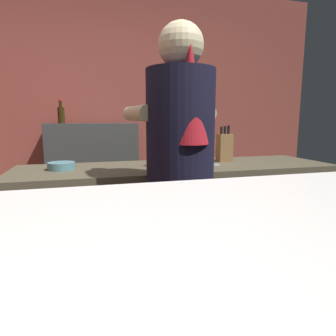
{
  "coord_description": "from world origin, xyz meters",
  "views": [
    {
      "loc": [
        -0.23,
        -1.29,
        1.2
      ],
      "look_at": [
        -0.08,
        -0.75,
        1.11
      ],
      "focal_mm": 31.2,
      "sensor_mm": 36.0,
      "label": 1
    }
  ],
  "objects_px": {
    "bartender": "(180,168)",
    "chefs_knife": "(202,165)",
    "knife_block": "(224,147)",
    "bottle_hot_sauce": "(61,114)",
    "bottle_olive_oil": "(61,116)",
    "mixing_bowl": "(61,166)"
  },
  "relations": [
    {
      "from": "bartender",
      "to": "bottle_hot_sauce",
      "type": "distance_m",
      "value": 1.93
    },
    {
      "from": "bottle_hot_sauce",
      "to": "bottle_olive_oil",
      "type": "bearing_deg",
      "value": 96.17
    },
    {
      "from": "bartender",
      "to": "bottle_hot_sauce",
      "type": "bearing_deg",
      "value": 13.95
    },
    {
      "from": "chefs_knife",
      "to": "bartender",
      "type": "bearing_deg",
      "value": -112.72
    },
    {
      "from": "mixing_bowl",
      "to": "bartender",
      "type": "bearing_deg",
      "value": -38.6
    },
    {
      "from": "knife_block",
      "to": "bottle_hot_sauce",
      "type": "xyz_separation_m",
      "value": [
        -1.2,
        1.24,
        0.25
      ]
    },
    {
      "from": "bottle_hot_sauce",
      "to": "knife_block",
      "type": "bearing_deg",
      "value": -45.86
    },
    {
      "from": "bartender",
      "to": "bottle_olive_oil",
      "type": "distance_m",
      "value": 2.05
    },
    {
      "from": "knife_block",
      "to": "bottle_olive_oil",
      "type": "bearing_deg",
      "value": 131.68
    },
    {
      "from": "knife_block",
      "to": "bottle_hot_sauce",
      "type": "relative_size",
      "value": 1.12
    },
    {
      "from": "bottle_olive_oil",
      "to": "knife_block",
      "type": "bearing_deg",
      "value": -48.32
    },
    {
      "from": "mixing_bowl",
      "to": "bottle_olive_oil",
      "type": "xyz_separation_m",
      "value": [
        -0.1,
        1.42,
        0.32
      ]
    },
    {
      "from": "bartender",
      "to": "bottle_olive_oil",
      "type": "bearing_deg",
      "value": 13.01
    },
    {
      "from": "bartender",
      "to": "knife_block",
      "type": "distance_m",
      "value": 0.75
    },
    {
      "from": "mixing_bowl",
      "to": "knife_block",
      "type": "bearing_deg",
      "value": 2.81
    },
    {
      "from": "bottle_hot_sauce",
      "to": "bottle_olive_oil",
      "type": "height_order",
      "value": "bottle_hot_sauce"
    },
    {
      "from": "bartender",
      "to": "bottle_olive_oil",
      "type": "xyz_separation_m",
      "value": [
        -0.71,
        1.91,
        0.28
      ]
    },
    {
      "from": "knife_block",
      "to": "bottle_olive_oil",
      "type": "distance_m",
      "value": 1.84
    },
    {
      "from": "bottle_olive_oil",
      "to": "mixing_bowl",
      "type": "bearing_deg",
      "value": -86.14
    },
    {
      "from": "bartender",
      "to": "chefs_knife",
      "type": "distance_m",
      "value": 0.5
    },
    {
      "from": "bottle_olive_oil",
      "to": "bartender",
      "type": "bearing_deg",
      "value": -69.71
    },
    {
      "from": "knife_block",
      "to": "bottle_olive_oil",
      "type": "height_order",
      "value": "bottle_olive_oil"
    }
  ]
}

